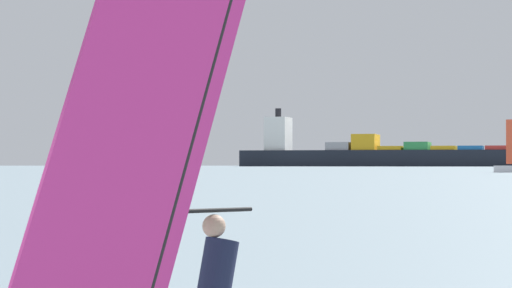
# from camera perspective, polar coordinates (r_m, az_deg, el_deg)

# --- Properties ---
(windsurfer) EXTENTS (2.89, 3.19, 4.24)m
(windsurfer) POSITION_cam_1_polar(r_m,az_deg,el_deg) (10.16, -3.63, -4.88)
(windsurfer) COLOR white
(windsurfer) RESTS_ON ground_plane
(cargo_ship) EXTENTS (193.19, 50.67, 38.64)m
(cargo_ship) POSITION_cam_1_polar(r_m,az_deg,el_deg) (726.36, 6.31, -0.51)
(cargo_ship) COLOR black
(cargo_ship) RESTS_ON ground_plane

